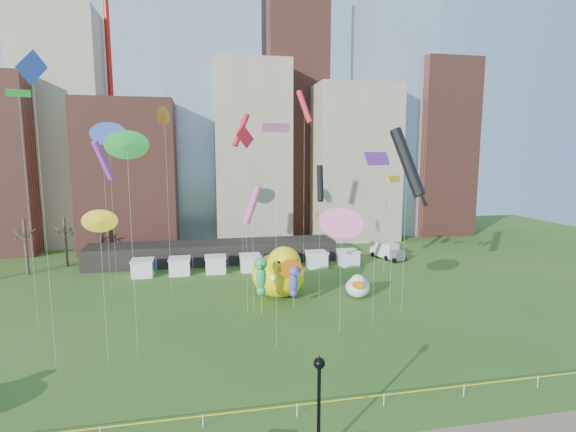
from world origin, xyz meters
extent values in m
plane|color=#27571B|center=(0.00, 0.00, 0.00)|extent=(160.00, 160.00, 0.00)
cube|color=gray|center=(-30.00, 62.00, 21.00)|extent=(14.00, 12.00, 42.00)
cube|color=brown|center=(-18.00, 56.00, 13.00)|extent=(16.00, 14.00, 26.00)
cube|color=#8C9EB2|center=(-6.00, 64.00, 27.50)|extent=(12.00, 12.00, 55.00)
cube|color=gray|center=(4.00, 60.00, 17.00)|extent=(14.00, 14.00, 34.00)
cube|color=brown|center=(14.00, 66.00, 34.00)|extent=(12.00, 12.00, 68.00)
cube|color=gray|center=(24.00, 58.00, 15.00)|extent=(16.00, 14.00, 30.00)
cube|color=#8C9EB2|center=(34.00, 62.00, 24.00)|extent=(14.00, 12.00, 48.00)
cube|color=brown|center=(44.00, 60.00, 18.00)|extent=(12.00, 12.00, 36.00)
cylinder|color=red|center=(-22.00, 64.00, 38.00)|extent=(1.00, 1.00, 76.00)
cylinder|color=red|center=(30.00, 64.00, 38.00)|extent=(1.00, 1.00, 76.00)
cube|color=black|center=(-4.00, 42.00, 1.60)|extent=(38.00, 6.00, 3.20)
cube|color=white|center=(-14.00, 36.00, 1.10)|extent=(2.80, 2.80, 2.20)
cube|color=red|center=(-12.20, 36.00, 1.60)|extent=(0.08, 1.40, 1.60)
cube|color=white|center=(-9.00, 36.00, 1.10)|extent=(2.80, 2.80, 2.20)
cube|color=red|center=(-7.20, 36.00, 1.60)|extent=(0.08, 1.40, 1.60)
cube|color=white|center=(-4.00, 36.00, 1.10)|extent=(2.80, 2.80, 2.20)
cube|color=red|center=(-2.20, 36.00, 1.60)|extent=(0.08, 1.40, 1.60)
cube|color=white|center=(1.00, 36.00, 1.10)|extent=(2.80, 2.80, 2.20)
cube|color=red|center=(2.80, 36.00, 1.60)|extent=(0.08, 1.40, 1.60)
cube|color=white|center=(6.00, 36.00, 1.10)|extent=(2.80, 2.80, 2.20)
cube|color=red|center=(7.80, 36.00, 1.60)|extent=(0.08, 1.40, 1.60)
cube|color=white|center=(11.00, 36.00, 1.10)|extent=(2.80, 2.80, 2.20)
cube|color=red|center=(12.80, 36.00, 1.60)|extent=(0.08, 1.40, 1.60)
cube|color=white|center=(16.00, 36.00, 1.10)|extent=(2.80, 2.80, 2.20)
cube|color=red|center=(17.80, 36.00, 1.60)|extent=(0.08, 1.40, 1.60)
cylinder|color=#382B21|center=(-30.00, 40.00, 4.00)|extent=(0.44, 0.44, 8.00)
cylinder|color=#382B21|center=(-26.00, 44.00, 3.75)|extent=(0.44, 0.44, 7.50)
cylinder|color=white|center=(-6.00, 0.00, 0.45)|extent=(0.06, 0.06, 0.90)
cylinder|color=white|center=(0.00, 0.00, 0.45)|extent=(0.06, 0.06, 0.90)
cylinder|color=white|center=(6.00, 0.00, 0.45)|extent=(0.06, 0.06, 0.90)
cylinder|color=white|center=(12.00, 0.00, 0.45)|extent=(0.06, 0.06, 0.90)
cylinder|color=white|center=(18.00, 0.00, 0.45)|extent=(0.06, 0.06, 0.90)
cube|color=yellow|center=(0.00, 0.00, 0.80)|extent=(50.00, 0.02, 0.07)
ellipsoid|color=yellow|center=(2.99, 24.06, 2.54)|extent=(7.13, 8.03, 5.07)
ellipsoid|color=yellow|center=(2.58, 26.84, 2.40)|extent=(1.86, 1.54, 2.06)
sphere|color=yellow|center=(3.32, 21.82, 4.58)|extent=(4.33, 4.33, 3.82)
cone|color=orange|center=(3.56, 20.21, 4.45)|extent=(2.33, 2.00, 2.10)
sphere|color=white|center=(2.43, 20.63, 5.09)|extent=(0.69, 0.69, 0.69)
sphere|color=white|center=(4.51, 20.93, 5.09)|extent=(0.69, 0.69, 0.69)
sphere|color=black|center=(2.48, 20.31, 5.09)|extent=(0.34, 0.34, 0.34)
sphere|color=black|center=(4.56, 20.61, 5.09)|extent=(0.34, 0.34, 0.34)
ellipsoid|color=white|center=(12.24, 21.77, 1.19)|extent=(3.90, 4.18, 2.38)
ellipsoid|color=white|center=(12.71, 23.00, 1.13)|extent=(0.96, 0.85, 0.96)
sphere|color=white|center=(11.86, 20.78, 2.14)|extent=(2.31, 2.31, 1.79)
cone|color=orange|center=(11.58, 20.07, 2.08)|extent=(1.21, 1.10, 0.98)
sphere|color=white|center=(11.22, 20.50, 2.38)|extent=(0.32, 0.32, 0.32)
sphere|color=white|center=(12.14, 20.15, 2.38)|extent=(0.32, 0.32, 0.32)
sphere|color=black|center=(11.17, 20.36, 2.38)|extent=(0.16, 0.16, 0.16)
sphere|color=black|center=(12.08, 20.01, 2.38)|extent=(0.16, 0.16, 0.16)
cylinder|color=silver|center=(0.22, 18.53, 2.04)|extent=(0.03, 0.03, 4.08)
ellipsoid|color=green|center=(0.22, 18.53, 4.08)|extent=(1.30, 1.17, 2.74)
sphere|color=green|center=(0.22, 18.38, 5.54)|extent=(1.76, 1.76, 1.40)
cone|color=green|center=(0.22, 17.75, 5.47)|extent=(0.74, 0.98, 0.49)
sphere|color=green|center=(0.22, 18.58, 2.50)|extent=(0.98, 0.98, 0.98)
cylinder|color=silver|center=(4.03, 19.86, 1.45)|extent=(0.03, 0.03, 2.91)
ellipsoid|color=#3F43BD|center=(4.03, 19.86, 2.91)|extent=(1.03, 0.90, 2.29)
sphere|color=#3F43BD|center=(4.03, 19.71, 4.13)|extent=(1.38, 1.38, 1.17)
cone|color=#3F43BD|center=(4.03, 19.18, 4.07)|extent=(0.55, 0.80, 0.41)
sphere|color=#3F43BD|center=(4.03, 19.91, 1.59)|extent=(0.82, 0.82, 0.82)
cylinder|color=black|center=(0.31, -4.06, 2.76)|extent=(0.21, 0.21, 5.48)
sphere|color=black|center=(0.31, -4.06, 5.67)|extent=(0.64, 0.64, 0.64)
cone|color=black|center=(0.31, -4.06, 6.01)|extent=(0.23, 0.23, 0.29)
cube|color=silver|center=(23.47, 39.61, 1.41)|extent=(3.59, 5.01, 2.27)
cube|color=#595960|center=(24.45, 36.87, 0.95)|extent=(2.52, 2.24, 1.45)
cylinder|color=black|center=(22.95, 37.69, 0.41)|extent=(0.49, 0.85, 0.82)
cylinder|color=black|center=(25.09, 38.45, 0.41)|extent=(0.49, 0.85, 0.82)
cylinder|color=black|center=(21.91, 40.60, 0.41)|extent=(0.49, 0.85, 0.82)
cylinder|color=black|center=(24.05, 41.36, 0.41)|extent=(0.49, 0.85, 0.82)
cylinder|color=silver|center=(-1.22, 18.85, 9.29)|extent=(0.02, 0.02, 18.58)
cube|color=red|center=(-1.22, 18.85, 18.58)|extent=(1.93, 1.34, 2.32)
cylinder|color=silver|center=(6.81, 12.07, 5.32)|extent=(0.02, 0.02, 10.64)
cone|color=pink|center=(6.81, 12.07, 10.64)|extent=(2.50, 1.92, 2.82)
cylinder|color=silver|center=(7.58, 22.16, 6.79)|extent=(0.02, 0.02, 13.58)
cylinder|color=black|center=(7.58, 22.16, 13.58)|extent=(1.18, 2.53, 4.16)
cylinder|color=silver|center=(-21.96, 19.74, 11.21)|extent=(0.02, 0.02, 22.43)
cube|color=green|center=(-21.96, 19.74, 22.43)|extent=(2.02, 0.88, 0.63)
cylinder|color=silver|center=(-13.54, 10.16, 5.85)|extent=(0.02, 0.02, 11.70)
cone|color=yellow|center=(-13.54, 10.16, 11.70)|extent=(1.81, 0.28, 1.81)
cylinder|color=silver|center=(-17.59, 10.57, 11.59)|extent=(0.02, 0.02, 23.17)
cube|color=blue|center=(-17.59, 10.57, 23.17)|extent=(1.53, 2.19, 2.64)
cylinder|color=silver|center=(19.73, 31.24, 4.77)|extent=(0.02, 0.02, 9.53)
cone|color=orange|center=(19.73, 31.24, 9.53)|extent=(1.01, 1.88, 1.95)
cylinder|color=silver|center=(10.51, 13.05, 8.23)|extent=(0.02, 0.02, 16.46)
cube|color=purple|center=(10.51, 13.05, 16.46)|extent=(3.56, 2.86, 1.23)
cylinder|color=silver|center=(6.66, 26.27, 11.23)|extent=(0.02, 0.02, 22.46)
cylinder|color=red|center=(6.66, 26.27, 22.46)|extent=(1.98, 2.33, 4.06)
cylinder|color=silver|center=(-0.57, 18.86, 5.85)|extent=(0.02, 0.02, 11.70)
cylinder|color=pink|center=(-0.57, 18.86, 11.70)|extent=(2.16, 2.44, 4.31)
cylinder|color=silver|center=(15.20, 16.25, 8.02)|extent=(0.02, 0.02, 16.04)
cylinder|color=black|center=(15.20, 16.25, 16.04)|extent=(3.34, 4.22, 7.21)
cylinder|color=silver|center=(-11.28, 10.57, 8.80)|extent=(0.02, 0.02, 17.61)
cone|color=green|center=(-11.28, 10.57, 17.61)|extent=(2.26, 0.69, 2.25)
cylinder|color=silver|center=(14.64, 18.07, 7.12)|extent=(0.02, 0.02, 14.23)
cube|color=yellow|center=(14.64, 18.07, 14.23)|extent=(2.04, 1.53, 0.69)
cylinder|color=silver|center=(-16.86, 32.75, 9.68)|extent=(0.02, 0.02, 19.36)
cone|color=blue|center=(-16.86, 32.75, 19.36)|extent=(2.90, 0.63, 2.88)
cylinder|color=silver|center=(-9.58, 26.86, 10.60)|extent=(0.02, 0.02, 21.19)
cone|color=orange|center=(-9.58, 26.86, 21.19)|extent=(1.09, 2.11, 2.18)
cylinder|color=silver|center=(-16.74, 28.33, 8.08)|extent=(0.02, 0.02, 16.16)
cylinder|color=purple|center=(-16.74, 28.33, 16.16)|extent=(2.37, 2.55, 4.60)
cylinder|color=silver|center=(-0.56, 30.51, 9.95)|extent=(0.02, 0.02, 19.89)
cylinder|color=red|center=(-0.56, 30.51, 19.89)|extent=(2.59, 1.68, 4.28)
cylinder|color=silver|center=(0.44, 10.36, 9.51)|extent=(0.02, 0.02, 19.02)
cube|color=pink|center=(0.44, 10.36, 19.02)|extent=(2.44, 0.96, 0.75)
camera|label=1|loc=(-5.69, -25.32, 16.89)|focal=27.00mm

